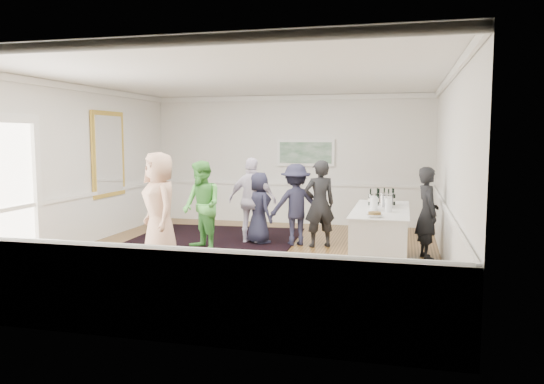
% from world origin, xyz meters
% --- Properties ---
extents(floor, '(8.00, 8.00, 0.00)m').
position_xyz_m(floor, '(0.00, 0.00, 0.00)').
color(floor, brown).
rests_on(floor, ground).
extents(ceiling, '(7.00, 8.00, 0.02)m').
position_xyz_m(ceiling, '(0.00, 0.00, 3.20)').
color(ceiling, white).
rests_on(ceiling, wall_back).
extents(wall_left, '(0.02, 8.00, 3.20)m').
position_xyz_m(wall_left, '(-3.50, 0.00, 1.60)').
color(wall_left, white).
rests_on(wall_left, floor).
extents(wall_right, '(0.02, 8.00, 3.20)m').
position_xyz_m(wall_right, '(3.50, 0.00, 1.60)').
color(wall_right, white).
rests_on(wall_right, floor).
extents(wall_back, '(7.00, 0.02, 3.20)m').
position_xyz_m(wall_back, '(0.00, 4.00, 1.60)').
color(wall_back, white).
rests_on(wall_back, floor).
extents(wall_front, '(7.00, 0.02, 3.20)m').
position_xyz_m(wall_front, '(0.00, -4.00, 1.60)').
color(wall_front, white).
rests_on(wall_front, floor).
extents(wainscoting, '(7.00, 8.00, 1.00)m').
position_xyz_m(wainscoting, '(0.00, 0.00, 0.50)').
color(wainscoting, white).
rests_on(wainscoting, floor).
extents(mirror, '(0.05, 1.25, 1.85)m').
position_xyz_m(mirror, '(-3.45, 1.30, 1.80)').
color(mirror, gold).
rests_on(mirror, wall_left).
extents(doorway, '(0.10, 1.78, 2.56)m').
position_xyz_m(doorway, '(-3.45, -1.90, 1.42)').
color(doorway, white).
rests_on(doorway, wall_left).
extents(landscape_painting, '(1.44, 0.06, 0.66)m').
position_xyz_m(landscape_painting, '(0.40, 3.95, 1.78)').
color(landscape_painting, white).
rests_on(landscape_painting, wall_back).
extents(area_rug, '(3.65, 4.66, 0.02)m').
position_xyz_m(area_rug, '(-1.06, 0.81, 0.01)').
color(area_rug, black).
rests_on(area_rug, floor).
extents(serving_table, '(0.91, 2.41, 0.97)m').
position_xyz_m(serving_table, '(2.42, -0.04, 0.49)').
color(serving_table, silver).
rests_on(serving_table, floor).
extents(bartender, '(0.54, 0.68, 1.65)m').
position_xyz_m(bartender, '(3.20, 0.72, 0.82)').
color(bartender, black).
rests_on(bartender, floor).
extents(guest_tan, '(1.09, 1.10, 1.91)m').
position_xyz_m(guest_tan, '(-1.35, -0.59, 0.96)').
color(guest_tan, tan).
rests_on(guest_tan, floor).
extents(guest_green, '(1.06, 1.05, 1.73)m').
position_xyz_m(guest_green, '(-0.95, 0.40, 0.86)').
color(guest_green, '#4FAF46').
rests_on(guest_green, floor).
extents(guest_lilac, '(1.07, 0.53, 1.76)m').
position_xyz_m(guest_lilac, '(-0.22, 1.33, 0.88)').
color(guest_lilac, white).
rests_on(guest_lilac, floor).
extents(guest_dark_a, '(1.21, 0.98, 1.64)m').
position_xyz_m(guest_dark_a, '(0.68, 1.35, 0.82)').
color(guest_dark_a, '#202035').
rests_on(guest_dark_a, floor).
extents(guest_dark_b, '(0.75, 0.65, 1.72)m').
position_xyz_m(guest_dark_b, '(1.18, 1.28, 0.86)').
color(guest_dark_b, black).
rests_on(guest_dark_b, floor).
extents(guest_navy, '(0.83, 0.84, 1.46)m').
position_xyz_m(guest_navy, '(-0.07, 1.30, 0.73)').
color(guest_navy, '#202035').
rests_on(guest_navy, floor).
extents(wine_bottles, '(0.46, 0.26, 0.31)m').
position_xyz_m(wine_bottles, '(2.43, 0.48, 1.13)').
color(wine_bottles, black).
rests_on(wine_bottles, serving_table).
extents(juice_pitchers, '(0.37, 0.37, 0.24)m').
position_xyz_m(juice_pitchers, '(2.39, -0.26, 1.09)').
color(juice_pitchers, '#68A139').
rests_on(juice_pitchers, serving_table).
extents(ice_bucket, '(0.26, 0.26, 0.25)m').
position_xyz_m(ice_bucket, '(2.49, 0.16, 1.09)').
color(ice_bucket, silver).
rests_on(ice_bucket, serving_table).
extents(nut_bowl, '(0.24, 0.24, 0.07)m').
position_xyz_m(nut_bowl, '(2.36, -1.00, 1.01)').
color(nut_bowl, white).
rests_on(nut_bowl, serving_table).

